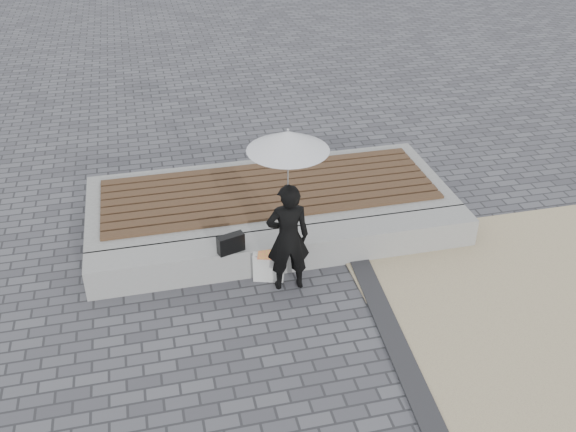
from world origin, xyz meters
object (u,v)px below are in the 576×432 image
at_px(parasol, 288,141).
at_px(handbag, 231,244).
at_px(woman, 288,238).
at_px(seating_ledge, 289,249).
at_px(canvas_tote, 269,266).

relative_size(parasol, handbag, 3.49).
xyz_separation_m(woman, handbag, (-0.63, 0.31, -0.19)).
distance_m(seating_ledge, woman, 0.70).
relative_size(parasol, canvas_tote, 2.96).
height_order(seating_ledge, canvas_tote, seating_ledge).
bearing_deg(handbag, parasol, -42.34).
bearing_deg(seating_ledge, woman, -104.40).
height_order(handbag, canvas_tote, handbag).
height_order(seating_ledge, handbag, handbag).
relative_size(seating_ledge, woman, 3.55).
xyz_separation_m(woman, parasol, (0.00, 0.00, 1.24)).
relative_size(handbag, canvas_tote, 0.85).
xyz_separation_m(seating_ledge, parasol, (-0.12, -0.47, 1.74)).
xyz_separation_m(seating_ledge, woman, (-0.12, -0.47, 0.50)).
relative_size(seating_ledge, parasol, 4.33).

